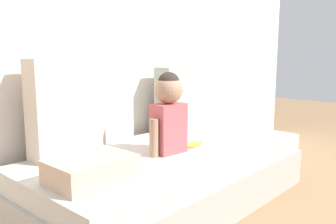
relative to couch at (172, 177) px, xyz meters
name	(u,v)px	position (x,y,z in m)	size (l,w,h in m)	color
ground_plane	(172,204)	(0.00, 0.00, -0.19)	(12.00, 12.00, 0.00)	#93704C
back_wall	(112,25)	(0.00, 0.60, 1.03)	(5.22, 0.10, 2.45)	silver
couch	(172,177)	(0.00, 0.00, 0.00)	(2.02, 0.93, 0.40)	#9C978F
throw_pillow_left	(66,108)	(-0.56, 0.37, 0.50)	(0.46, 0.16, 0.59)	#C1B29E
throw_pillow_right	(184,98)	(0.56, 0.37, 0.46)	(0.55, 0.16, 0.52)	#99A393
toddler	(169,111)	(-0.09, -0.05, 0.47)	(0.32, 0.18, 0.51)	#B24C51
banana	(193,144)	(0.12, -0.08, 0.22)	(0.17, 0.04, 0.04)	yellow
folded_blanket	(91,169)	(-0.73, -0.12, 0.26)	(0.40, 0.28, 0.12)	tan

